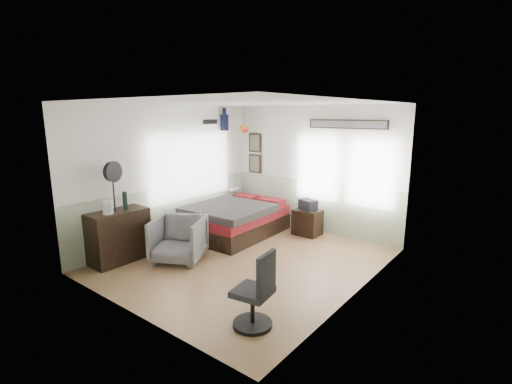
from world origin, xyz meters
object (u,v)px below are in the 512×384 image
armchair (179,239)px  bed (235,219)px  nightstand (307,222)px  task_chair (256,297)px  dresser (119,236)px

armchair → bed: bearing=67.8°
nightstand → task_chair: task_chair is taller
bed → task_chair: (2.52, -2.50, 0.07)m
nightstand → task_chair: 3.67m
nightstand → task_chair: bearing=-68.9°
armchair → dresser: bearing=-170.1°
nightstand → dresser: bearing=-119.2°
armchair → nightstand: bearing=40.2°
bed → task_chair: size_ratio=2.21×
dresser → task_chair: bearing=-3.0°
dresser → task_chair: (3.15, -0.16, -0.06)m
bed → dresser: 2.42m
dresser → bed: bearing=74.9°
armchair → task_chair: size_ratio=0.88×
task_chair → armchair: bearing=152.6°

